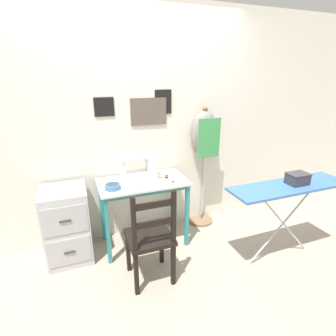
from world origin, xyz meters
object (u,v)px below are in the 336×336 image
Objects in this scene: thread_spool_near_machine at (161,177)px; dress_form at (204,141)px; ironing_board at (289,189)px; storage_box at (297,179)px; sewing_machine at (141,166)px; thread_spool_mid_table at (166,177)px; filing_cabinet at (67,225)px; wooden_chair at (150,238)px; scissors at (177,182)px; fabric_bowl at (113,187)px.

dress_form is (0.61, 0.19, 0.31)m from thread_spool_near_machine.
storage_box is (0.08, -0.00, 0.10)m from ironing_board.
sewing_machine is 8.70× the size of thread_spool_mid_table.
ironing_board reaches higher than thread_spool_mid_table.
dress_form is at bearing 8.63° from sewing_machine.
thread_spool_near_machine is at bearing -1.27° from filing_cabinet.
thread_spool_mid_table is 0.75m from wooden_chair.
filing_cabinet reaches higher than scissors.
dress_form is (0.91, 0.77, 0.64)m from wooden_chair.
sewing_machine reaches higher than thread_spool_near_machine.
wooden_chair is at bearing 173.43° from ironing_board.
storage_box is at bearing -31.06° from sewing_machine.
thread_spool_near_machine is 0.05× the size of filing_cabinet.
fabric_bowl is 0.17× the size of wooden_chair.
wooden_chair reaches higher than storage_box.
dress_form is 7.32× the size of storage_box.
ironing_board is at bearing -35.73° from thread_spool_mid_table.
wooden_chair is (0.23, -0.48, -0.34)m from fabric_bowl.
storage_box is at bearing -6.37° from wooden_chair.
dress_form is at bearing 14.07° from fabric_bowl.
fabric_bowl is 0.11× the size of dress_form.
dress_form reaches higher than ironing_board.
ironing_board is at bearing -64.08° from dress_form.
filing_cabinet is 2.33m from storage_box.
sewing_machine is 0.42m from scissors.
ironing_board is (1.36, -0.16, 0.33)m from wooden_chair.
scissors is at bearing -5.35° from fabric_bowl.
dress_form is at bearing 115.92° from ironing_board.
dress_form is at bearing 20.69° from thread_spool_mid_table.
fabric_bowl reaches higher than thread_spool_near_machine.
wooden_chair is 1.21× the size of filing_cabinet.
filing_cabinet is at bearing 159.68° from ironing_board.
storage_box reaches higher than fabric_bowl.
filing_cabinet is at bearing -177.07° from sewing_machine.
sewing_machine is at bearing 162.83° from thread_spool_near_machine.
storage_box is at bearing -21.07° from fabric_bowl.
thread_spool_mid_table is at bearing 113.41° from scissors.
wooden_chair reaches higher than ironing_board.
sewing_machine is at bearing 26.22° from fabric_bowl.
ironing_board is (2.06, -0.76, 0.39)m from filing_cabinet.
filing_cabinet is (-0.80, -0.04, -0.52)m from sewing_machine.
sewing_machine is 2.43× the size of fabric_bowl.
ironing_board is at bearing -21.91° from fabric_bowl.
scissors is 1.18m from storage_box.
scissors is (0.32, -0.22, -0.14)m from sewing_machine.
ironing_board is 6.08× the size of storage_box.
sewing_machine reaches higher than scissors.
fabric_bowl is 0.63m from filing_cabinet.
dress_form is at bearing 40.19° from wooden_chair.
thread_spool_near_machine is 0.02× the size of dress_form.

